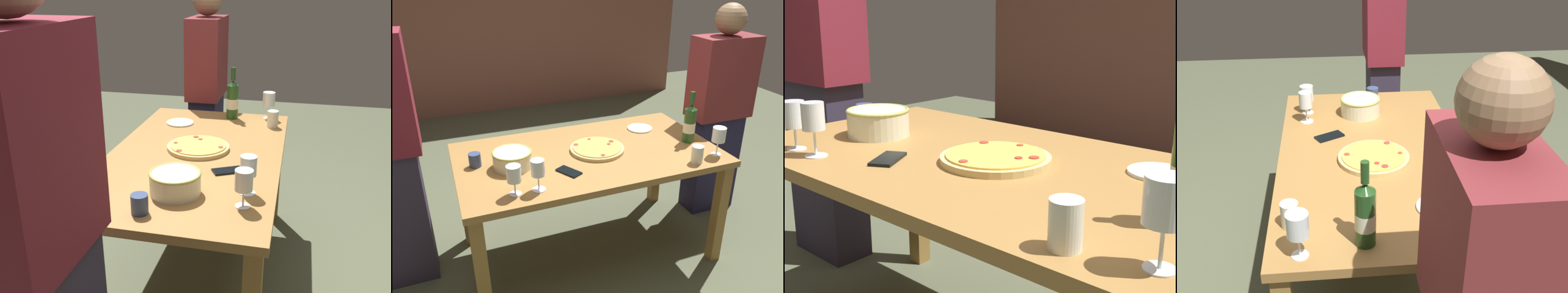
{
  "view_description": "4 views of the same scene",
  "coord_description": "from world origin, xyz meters",
  "views": [
    {
      "loc": [
        -2.1,
        -0.5,
        1.61
      ],
      "look_at": [
        0.0,
        0.0,
        0.79
      ],
      "focal_mm": 40.31,
      "sensor_mm": 36.0,
      "label": 1
    },
    {
      "loc": [
        -0.83,
        -2.07,
        1.83
      ],
      "look_at": [
        0.0,
        0.0,
        0.79
      ],
      "focal_mm": 36.76,
      "sensor_mm": 36.0,
      "label": 2
    },
    {
      "loc": [
        1.05,
        -1.18,
        1.21
      ],
      "look_at": [
        0.0,
        0.0,
        0.79
      ],
      "focal_mm": 48.92,
      "sensor_mm": 36.0,
      "label": 3
    },
    {
      "loc": [
        2.05,
        -0.2,
        1.87
      ],
      "look_at": [
        0.0,
        0.0,
        0.79
      ],
      "focal_mm": 44.53,
      "sensor_mm": 36.0,
      "label": 4
    }
  ],
  "objects": [
    {
      "name": "wine_glass_by_bottle",
      "position": [
        0.72,
        -0.32,
        0.88
      ],
      "size": [
        0.08,
        0.08,
        0.18
      ],
      "color": "white",
      "rests_on": "dining_table"
    },
    {
      "name": "ground_plane",
      "position": [
        0.0,
        0.0,
        0.0
      ],
      "size": [
        8.0,
        8.0,
        0.0
      ],
      "primitive_type": "plane",
      "color": "#50563E"
    },
    {
      "name": "dining_table",
      "position": [
        0.0,
        0.0,
        0.66
      ],
      "size": [
        1.6,
        0.9,
        0.75
      ],
      "color": "olive",
      "rests_on": "ground"
    },
    {
      "name": "wine_glass_far_left",
      "position": [
        -0.4,
        -0.32,
        0.87
      ],
      "size": [
        0.07,
        0.07,
        0.17
      ],
      "color": "white",
      "rests_on": "dining_table"
    },
    {
      "name": "wine_bottle",
      "position": [
        0.67,
        -0.09,
        0.88
      ],
      "size": [
        0.08,
        0.08,
        0.34
      ],
      "color": "#21471C",
      "rests_on": "dining_table"
    },
    {
      "name": "wine_glass_near_pizza",
      "position": [
        -0.52,
        -0.32,
        0.86
      ],
      "size": [
        0.07,
        0.07,
        0.16
      ],
      "color": "white",
      "rests_on": "dining_table"
    },
    {
      "name": "pizza",
      "position": [
        0.06,
        0.0,
        0.76
      ],
      "size": [
        0.34,
        0.34,
        0.03
      ],
      "color": "#D5B670",
      "rests_on": "dining_table"
    },
    {
      "name": "serving_bowl",
      "position": [
        -0.47,
        -0.02,
        0.8
      ],
      "size": [
        0.23,
        0.23,
        0.1
      ],
      "color": "beige",
      "rests_on": "dining_table"
    },
    {
      "name": "cup_ceramic",
      "position": [
        0.54,
        -0.36,
        0.8
      ],
      "size": [
        0.07,
        0.07,
        0.1
      ],
      "primitive_type": "cylinder",
      "color": "white",
      "rests_on": "dining_table"
    },
    {
      "name": "side_plate",
      "position": [
        0.48,
        0.22,
        0.76
      ],
      "size": [
        0.17,
        0.17,
        0.01
      ],
      "primitive_type": "cylinder",
      "color": "white",
      "rests_on": "dining_table"
    },
    {
      "name": "person_host",
      "position": [
        -1.16,
        0.18,
        0.9
      ],
      "size": [
        0.44,
        0.24,
        1.76
      ],
      "rotation": [
        0.0,
        0.0,
        -0.15
      ],
      "color": "#31293E",
      "rests_on": "ground"
    },
    {
      "name": "cup_amber",
      "position": [
        -0.67,
        0.07,
        0.79
      ],
      "size": [
        0.07,
        0.07,
        0.08
      ],
      "primitive_type": "cylinder",
      "color": "navy",
      "rests_on": "dining_table"
    },
    {
      "name": "cell_phone",
      "position": [
        -0.2,
        -0.2,
        0.76
      ],
      "size": [
        0.13,
        0.16,
        0.01
      ],
      "primitive_type": "cube",
      "rotation": [
        0.0,
        0.0,
        0.5
      ],
      "color": "black",
      "rests_on": "dining_table"
    }
  ]
}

